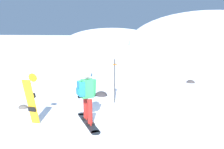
{
  "coord_description": "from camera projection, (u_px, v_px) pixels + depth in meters",
  "views": [
    {
      "loc": [
        2.4,
        -6.57,
        2.86
      ],
      "look_at": [
        -0.0,
        2.53,
        1.0
      ],
      "focal_mm": 34.82,
      "sensor_mm": 36.0,
      "label": 1
    }
  ],
  "objects": [
    {
      "name": "rock_dark",
      "position": [
        191.0,
        83.0,
        12.37
      ],
      "size": [
        0.47,
        0.4,
        0.33
      ],
      "color": "#383333",
      "rests_on": "ground"
    },
    {
      "name": "ridge_peak_far",
      "position": [
        112.0,
        42.0,
        63.23
      ],
      "size": [
        26.91,
        24.22,
        7.81
      ],
      "color": "silver",
      "rests_on": "ground"
    },
    {
      "name": "rock_mid",
      "position": [
        23.0,
        108.0,
        8.29
      ],
      "size": [
        0.36,
        0.31,
        0.25
      ],
      "color": "#4C4742",
      "rests_on": "ground"
    },
    {
      "name": "spare_snowboard",
      "position": [
        31.0,
        100.0,
        6.63
      ],
      "size": [
        0.28,
        0.39,
        1.62
      ],
      "color": "orange",
      "rests_on": "ground"
    },
    {
      "name": "rock_small",
      "position": [
        101.0,
        95.0,
        9.89
      ],
      "size": [
        0.56,
        0.48,
        0.4
      ],
      "color": "#282628",
      "rests_on": "ground"
    },
    {
      "name": "ground_plane",
      "position": [
        93.0,
        117.0,
        7.39
      ],
      "size": [
        300.0,
        300.0,
        0.0
      ],
      "primitive_type": "plane",
      "color": "white"
    },
    {
      "name": "ridge_peak_main",
      "position": [
        206.0,
        46.0,
        44.25
      ],
      "size": [
        32.18,
        28.97,
        13.91
      ],
      "color": "silver",
      "rests_on": "ground"
    },
    {
      "name": "snowboarder_main",
      "position": [
        86.0,
        95.0,
        6.75
      ],
      "size": [
        1.23,
        1.52,
        1.71
      ],
      "color": "black",
      "rests_on": "ground"
    },
    {
      "name": "piste_marker_near",
      "position": [
        115.0,
        77.0,
        8.7
      ],
      "size": [
        0.2,
        0.2,
        1.85
      ],
      "color": "black",
      "rests_on": "ground"
    }
  ]
}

